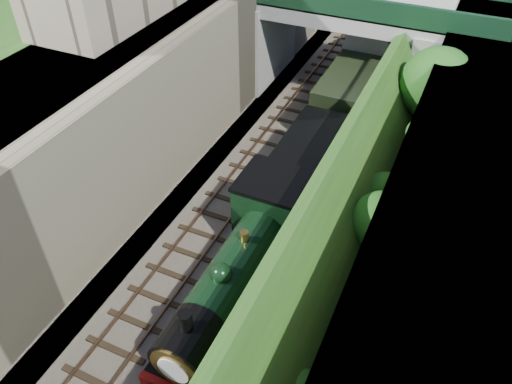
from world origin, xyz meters
TOP-DOWN VIEW (x-y plane):
  - trackbed at (0.00, 20.00)m, footprint 10.00×90.00m
  - retaining_wall at (-5.50, 20.00)m, footprint 1.00×90.00m
  - street_plateau_left at (-9.00, 20.00)m, footprint 6.00×90.00m
  - street_plateau_right at (9.50, 20.00)m, footprint 8.00×90.00m
  - embankment_slope at (5.05, 21.12)m, footprint 4.40×90.00m
  - track_left at (-2.00, 20.00)m, footprint 2.50×90.00m
  - track_right at (1.20, 20.00)m, footprint 2.50×90.00m
  - road_bridge at (0.94, 24.00)m, footprint 16.00×6.40m
  - tree at (5.91, 18.30)m, footprint 3.60×3.80m
  - locomotive at (1.20, 6.12)m, footprint 3.10×10.23m
  - tender at (1.20, 13.49)m, footprint 2.70×6.00m
  - coach_front at (1.20, 26.09)m, footprint 2.90×18.00m

SIDE VIEW (x-z plane):
  - trackbed at x=0.00m, z-range 0.00..0.20m
  - track_left at x=-2.00m, z-range 0.15..0.35m
  - track_right at x=1.20m, z-range 0.15..0.35m
  - tender at x=1.20m, z-range 0.09..3.14m
  - locomotive at x=1.20m, z-range -0.02..3.81m
  - coach_front at x=1.20m, z-range 0.20..3.90m
  - embankment_slope at x=5.05m, z-range -0.39..6.07m
  - street_plateau_right at x=9.50m, z-range 0.00..6.25m
  - retaining_wall at x=-5.50m, z-range 0.00..7.00m
  - street_plateau_left at x=-9.00m, z-range 0.00..7.00m
  - road_bridge at x=0.94m, z-range 0.45..7.70m
  - tree at x=5.91m, z-range 1.35..7.95m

